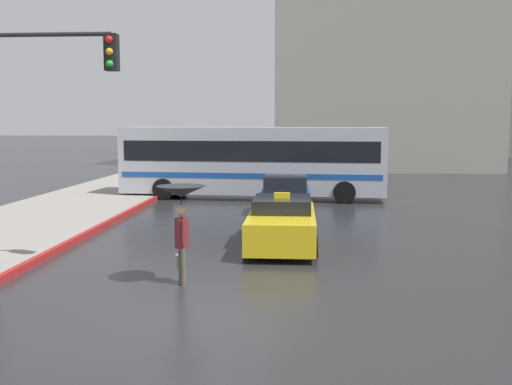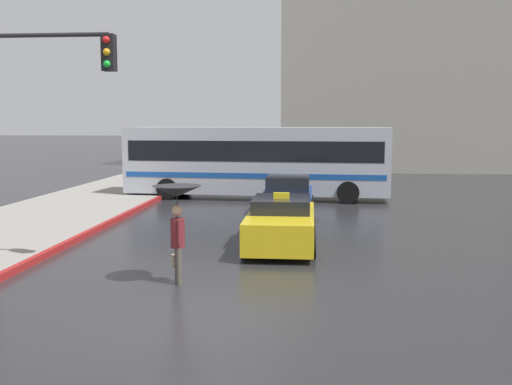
{
  "view_description": "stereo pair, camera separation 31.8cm",
  "coord_description": "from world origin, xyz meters",
  "px_view_note": "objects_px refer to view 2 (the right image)",
  "views": [
    {
      "loc": [
        1.62,
        -9.98,
        3.44
      ],
      "look_at": [
        0.34,
        7.46,
        1.4
      ],
      "focal_mm": 42.0,
      "sensor_mm": 36.0,
      "label": 1
    },
    {
      "loc": [
        1.94,
        -9.96,
        3.44
      ],
      "look_at": [
        0.34,
        7.46,
        1.4
      ],
      "focal_mm": 42.0,
      "sensor_mm": 36.0,
      "label": 2
    }
  ],
  "objects_px": {
    "monument_cross": "(296,8)",
    "taxi": "(281,223)",
    "pedestrian_with_umbrella": "(177,205)",
    "traffic_light": "(35,101)",
    "city_bus": "(257,159)",
    "sedan_red": "(288,197)"
  },
  "relations": [
    {
      "from": "monument_cross",
      "to": "taxi",
      "type": "bearing_deg",
      "value": -89.3
    },
    {
      "from": "pedestrian_with_umbrella",
      "to": "monument_cross",
      "type": "relative_size",
      "value": 0.1
    },
    {
      "from": "pedestrian_with_umbrella",
      "to": "monument_cross",
      "type": "bearing_deg",
      "value": -23.92
    },
    {
      "from": "taxi",
      "to": "monument_cross",
      "type": "xyz_separation_m",
      "value": [
        -0.33,
        26.95,
        10.82
      ]
    },
    {
      "from": "traffic_light",
      "to": "pedestrian_with_umbrella",
      "type": "bearing_deg",
      "value": -12.6
    },
    {
      "from": "pedestrian_with_umbrella",
      "to": "taxi",
      "type": "bearing_deg",
      "value": -46.98
    },
    {
      "from": "monument_cross",
      "to": "pedestrian_with_umbrella",
      "type": "bearing_deg",
      "value": -93.11
    },
    {
      "from": "city_bus",
      "to": "traffic_light",
      "type": "bearing_deg",
      "value": -10.4
    },
    {
      "from": "taxi",
      "to": "city_bus",
      "type": "xyz_separation_m",
      "value": [
        -1.66,
        10.69,
        1.15
      ]
    },
    {
      "from": "traffic_light",
      "to": "monument_cross",
      "type": "distance_m",
      "value": 31.63
    },
    {
      "from": "sedan_red",
      "to": "city_bus",
      "type": "height_order",
      "value": "city_bus"
    },
    {
      "from": "sedan_red",
      "to": "city_bus",
      "type": "xyz_separation_m",
      "value": [
        -1.61,
        4.78,
        1.14
      ]
    },
    {
      "from": "city_bus",
      "to": "traffic_light",
      "type": "relative_size",
      "value": 2.13
    },
    {
      "from": "pedestrian_with_umbrella",
      "to": "monument_cross",
      "type": "xyz_separation_m",
      "value": [
        1.69,
        31.05,
        9.76
      ]
    },
    {
      "from": "sedan_red",
      "to": "monument_cross",
      "type": "bearing_deg",
      "value": -89.24
    },
    {
      "from": "taxi",
      "to": "traffic_light",
      "type": "relative_size",
      "value": 0.79
    },
    {
      "from": "monument_cross",
      "to": "traffic_light",
      "type": "bearing_deg",
      "value": -99.51
    },
    {
      "from": "city_bus",
      "to": "pedestrian_with_umbrella",
      "type": "height_order",
      "value": "city_bus"
    },
    {
      "from": "pedestrian_with_umbrella",
      "to": "city_bus",
      "type": "bearing_deg",
      "value": -22.18
    },
    {
      "from": "taxi",
      "to": "traffic_light",
      "type": "height_order",
      "value": "traffic_light"
    },
    {
      "from": "pedestrian_with_umbrella",
      "to": "traffic_light",
      "type": "xyz_separation_m",
      "value": [
        -3.39,
        0.76,
        2.21
      ]
    },
    {
      "from": "taxi",
      "to": "traffic_light",
      "type": "distance_m",
      "value": 7.14
    }
  ]
}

